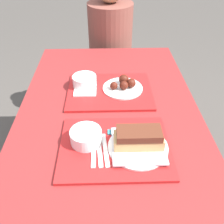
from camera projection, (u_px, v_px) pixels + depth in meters
ground_plane at (110, 213)px, 1.55m from camera, size 12.00×12.00×0.00m
picnic_table at (109, 138)px, 1.15m from camera, size 0.84×1.54×0.75m
picnic_bench_far at (107, 79)px, 2.10m from camera, size 0.80×0.28×0.45m
tray_near at (115, 147)px, 0.96m from camera, size 0.42×0.34×0.01m
tray_far at (110, 91)px, 1.27m from camera, size 0.42×0.34×0.01m
bowl_coleslaw_near at (86, 136)px, 0.96m from camera, size 0.12×0.12×0.05m
brisket_sandwich_plate at (138, 141)px, 0.93m from camera, size 0.23×0.23×0.09m
plastic_fork_near at (100, 150)px, 0.94m from camera, size 0.03×0.17×0.00m
plastic_knife_near at (105, 150)px, 0.94m from camera, size 0.03×0.17×0.00m
plastic_spoon_near at (94, 150)px, 0.94m from camera, size 0.02×0.17×0.00m
condiment_packet at (112, 132)px, 1.02m from camera, size 0.04×0.03×0.01m
bowl_coleslaw_far at (85, 80)px, 1.28m from camera, size 0.12×0.12×0.05m
wings_plate_far at (123, 85)px, 1.27m from camera, size 0.20×0.20×0.06m
napkin_far at (85, 92)px, 1.25m from camera, size 0.11×0.08×0.01m
person_seated_across at (110, 35)px, 1.86m from camera, size 0.33×0.33×0.72m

